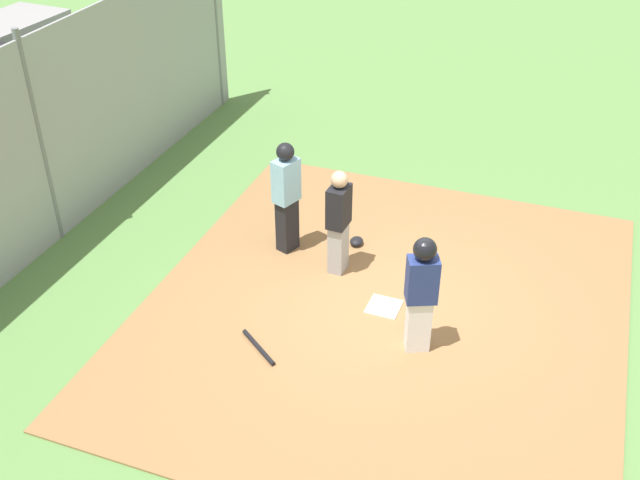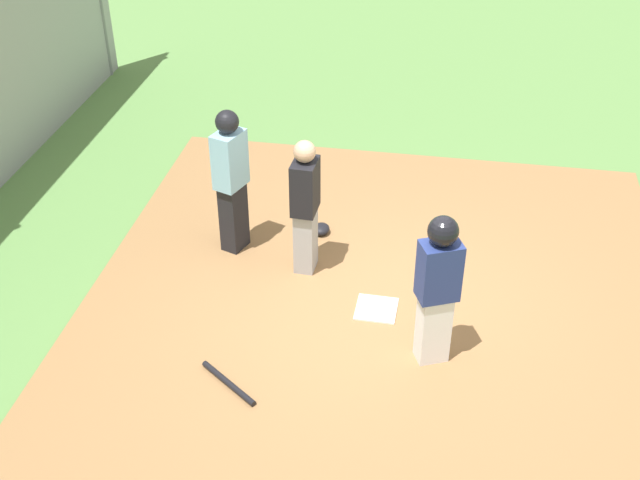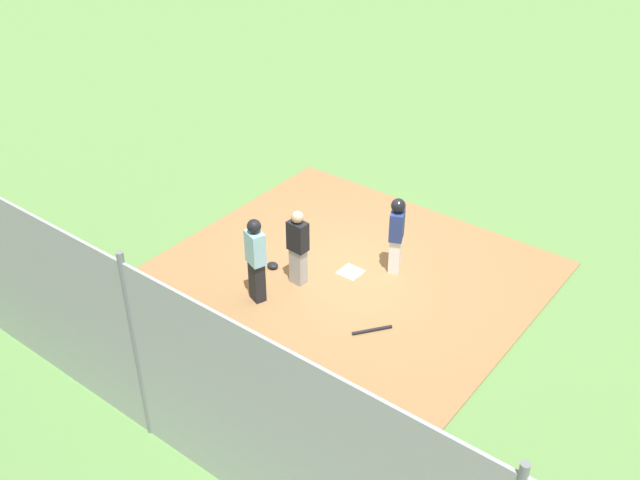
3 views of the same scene
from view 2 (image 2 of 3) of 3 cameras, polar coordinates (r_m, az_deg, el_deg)
name	(u,v)px [view 2 (image 2 of 3)]	position (r m, az deg, el deg)	size (l,w,h in m)	color
ground_plane	(376,312)	(8.89, 3.95, -5.03)	(140.00, 140.00, 0.00)	#5B8947
dirt_infield	(376,311)	(8.88, 3.95, -4.95)	(7.20, 6.40, 0.03)	olive
home_plate	(376,309)	(8.86, 3.96, -4.83)	(0.44, 0.44, 0.02)	white
catcher	(305,205)	(9.00, -1.04, 2.48)	(0.39, 0.28, 1.63)	#9E9EA3
umpire	(231,178)	(9.37, -6.24, 4.32)	(0.45, 0.37, 1.78)	black
runner	(438,281)	(7.75, 8.26, -2.87)	(0.39, 0.45, 1.67)	silver
baseball_bat	(229,383)	(8.01, -6.42, -9.91)	(0.06, 0.06, 0.77)	black
catcher_mask	(321,229)	(10.02, 0.09, 0.77)	(0.24, 0.20, 0.12)	black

